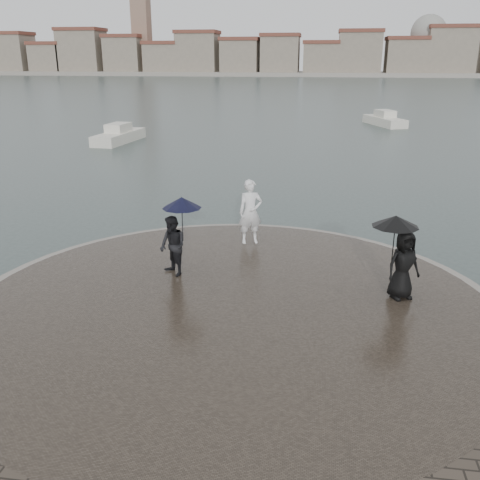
# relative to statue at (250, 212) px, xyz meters

# --- Properties ---
(ground) EXTENTS (400.00, 400.00, 0.00)m
(ground) POSITION_rel_statue_xyz_m (0.14, -7.75, -1.32)
(ground) COLOR #2B3835
(ground) RESTS_ON ground
(kerb_ring) EXTENTS (12.50, 12.50, 0.32)m
(kerb_ring) POSITION_rel_statue_xyz_m (0.14, -4.25, -1.16)
(kerb_ring) COLOR gray
(kerb_ring) RESTS_ON ground
(quay_tip) EXTENTS (11.90, 11.90, 0.36)m
(quay_tip) POSITION_rel_statue_xyz_m (0.14, -4.25, -1.14)
(quay_tip) COLOR #2D261E
(quay_tip) RESTS_ON ground
(statue) EXTENTS (0.81, 0.65, 1.92)m
(statue) POSITION_rel_statue_xyz_m (0.00, 0.00, 0.00)
(statue) COLOR white
(statue) RESTS_ON quay_tip
(visitor_left) EXTENTS (1.22, 1.06, 2.04)m
(visitor_left) POSITION_rel_statue_xyz_m (-1.54, -2.75, 0.13)
(visitor_left) COLOR black
(visitor_left) RESTS_ON quay_tip
(visitor_right) EXTENTS (1.25, 1.07, 1.95)m
(visitor_right) POSITION_rel_statue_xyz_m (3.91, -3.28, 0.16)
(visitor_right) COLOR black
(visitor_right) RESTS_ON quay_tip
(far_skyline) EXTENTS (260.00, 20.00, 37.00)m
(far_skyline) POSITION_rel_statue_xyz_m (-6.15, 152.96, 4.29)
(far_skyline) COLOR gray
(far_skyline) RESTS_ON ground
(boats) EXTENTS (40.44, 20.08, 1.50)m
(boats) POSITION_rel_statue_xyz_m (7.05, 29.71, -0.94)
(boats) COLOR silver
(boats) RESTS_ON ground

